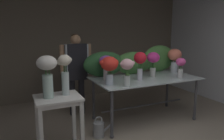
{
  "coord_description": "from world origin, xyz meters",
  "views": [
    {
      "loc": [
        -1.74,
        -1.71,
        1.73
      ],
      "look_at": [
        -0.26,
        1.54,
        1.06
      ],
      "focal_mm": 35.68,
      "sensor_mm": 36.0,
      "label": 1
    }
  ],
  "objects_px": {
    "side_table_white": "(58,106)",
    "watering_can": "(99,129)",
    "florist": "(76,66)",
    "vase_coral_ranunculus": "(175,58)",
    "display_table_glass": "(145,83)",
    "vase_magenta_hydrangea": "(153,60)",
    "vase_blush_tulips": "(127,68)",
    "vase_fuchsia_dahlias": "(180,66)",
    "vase_scarlet_stock": "(109,66)",
    "vase_violet_carnations": "(106,64)",
    "vase_cream_lisianthus_tall": "(65,72)",
    "vase_white_roses_tall": "(47,72)",
    "vase_crimson_anemones": "(140,61)"
  },
  "relations": [
    {
      "from": "side_table_white",
      "to": "vase_fuchsia_dahlias",
      "type": "relative_size",
      "value": 2.13
    },
    {
      "from": "vase_blush_tulips",
      "to": "watering_can",
      "type": "height_order",
      "value": "vase_blush_tulips"
    },
    {
      "from": "florist",
      "to": "vase_white_roses_tall",
      "type": "distance_m",
      "value": 1.44
    },
    {
      "from": "side_table_white",
      "to": "vase_cream_lisianthus_tall",
      "type": "relative_size",
      "value": 1.39
    },
    {
      "from": "florist",
      "to": "vase_cream_lisianthus_tall",
      "type": "bearing_deg",
      "value": -112.52
    },
    {
      "from": "side_table_white",
      "to": "florist",
      "type": "xyz_separation_m",
      "value": [
        0.61,
        1.23,
        0.34
      ]
    },
    {
      "from": "side_table_white",
      "to": "watering_can",
      "type": "height_order",
      "value": "side_table_white"
    },
    {
      "from": "vase_magenta_hydrangea",
      "to": "vase_crimson_anemones",
      "type": "height_order",
      "value": "vase_crimson_anemones"
    },
    {
      "from": "vase_violet_carnations",
      "to": "vase_white_roses_tall",
      "type": "bearing_deg",
      "value": -153.67
    },
    {
      "from": "vase_violet_carnations",
      "to": "vase_cream_lisianthus_tall",
      "type": "relative_size",
      "value": 0.76
    },
    {
      "from": "vase_violet_carnations",
      "to": "watering_can",
      "type": "xyz_separation_m",
      "value": [
        -0.31,
        -0.4,
        -0.99
      ]
    },
    {
      "from": "vase_coral_ranunculus",
      "to": "vase_cream_lisianthus_tall",
      "type": "distance_m",
      "value": 2.45
    },
    {
      "from": "florist",
      "to": "vase_white_roses_tall",
      "type": "height_order",
      "value": "florist"
    },
    {
      "from": "vase_white_roses_tall",
      "to": "watering_can",
      "type": "relative_size",
      "value": 1.65
    },
    {
      "from": "vase_cream_lisianthus_tall",
      "to": "watering_can",
      "type": "bearing_deg",
      "value": 9.73
    },
    {
      "from": "vase_violet_carnations",
      "to": "vase_cream_lisianthus_tall",
      "type": "xyz_separation_m",
      "value": [
        -0.84,
        -0.49,
        0.02
      ]
    },
    {
      "from": "side_table_white",
      "to": "vase_white_roses_tall",
      "type": "xyz_separation_m",
      "value": [
        -0.13,
        -0.0,
        0.49
      ]
    },
    {
      "from": "display_table_glass",
      "to": "vase_cream_lisianthus_tall",
      "type": "bearing_deg",
      "value": -166.63
    },
    {
      "from": "side_table_white",
      "to": "vase_fuchsia_dahlias",
      "type": "bearing_deg",
      "value": 2.93
    },
    {
      "from": "display_table_glass",
      "to": "vase_fuchsia_dahlias",
      "type": "xyz_separation_m",
      "value": [
        0.56,
        -0.31,
        0.35
      ]
    },
    {
      "from": "vase_cream_lisianthus_tall",
      "to": "vase_magenta_hydrangea",
      "type": "bearing_deg",
      "value": 12.01
    },
    {
      "from": "vase_blush_tulips",
      "to": "watering_can",
      "type": "distance_m",
      "value": 1.08
    },
    {
      "from": "vase_magenta_hydrangea",
      "to": "vase_scarlet_stock",
      "type": "height_order",
      "value": "vase_magenta_hydrangea"
    },
    {
      "from": "florist",
      "to": "vase_crimson_anemones",
      "type": "bearing_deg",
      "value": -47.13
    },
    {
      "from": "display_table_glass",
      "to": "vase_crimson_anemones",
      "type": "height_order",
      "value": "vase_crimson_anemones"
    },
    {
      "from": "side_table_white",
      "to": "vase_white_roses_tall",
      "type": "height_order",
      "value": "vase_white_roses_tall"
    },
    {
      "from": "vase_scarlet_stock",
      "to": "vase_violet_carnations",
      "type": "bearing_deg",
      "value": 75.52
    },
    {
      "from": "florist",
      "to": "vase_coral_ranunculus",
      "type": "bearing_deg",
      "value": -18.62
    },
    {
      "from": "vase_crimson_anemones",
      "to": "vase_white_roses_tall",
      "type": "height_order",
      "value": "vase_white_roses_tall"
    },
    {
      "from": "vase_fuchsia_dahlias",
      "to": "vase_white_roses_tall",
      "type": "xyz_separation_m",
      "value": [
        -2.38,
        -0.12,
        0.1
      ]
    },
    {
      "from": "side_table_white",
      "to": "vase_violet_carnations",
      "type": "xyz_separation_m",
      "value": [
        0.96,
        0.54,
        0.45
      ]
    },
    {
      "from": "vase_coral_ranunculus",
      "to": "vase_violet_carnations",
      "type": "height_order",
      "value": "vase_coral_ranunculus"
    },
    {
      "from": "side_table_white",
      "to": "vase_crimson_anemones",
      "type": "relative_size",
      "value": 1.6
    },
    {
      "from": "watering_can",
      "to": "side_table_white",
      "type": "bearing_deg",
      "value": -167.7
    },
    {
      "from": "side_table_white",
      "to": "vase_white_roses_tall",
      "type": "bearing_deg",
      "value": -179.52
    },
    {
      "from": "vase_scarlet_stock",
      "to": "vase_cream_lisianthus_tall",
      "type": "height_order",
      "value": "vase_cream_lisianthus_tall"
    },
    {
      "from": "vase_coral_ranunculus",
      "to": "vase_magenta_hydrangea",
      "type": "xyz_separation_m",
      "value": [
        -0.65,
        -0.17,
        0.01
      ]
    },
    {
      "from": "vase_violet_carnations",
      "to": "vase_cream_lisianthus_tall",
      "type": "distance_m",
      "value": 0.97
    },
    {
      "from": "side_table_white",
      "to": "watering_can",
      "type": "bearing_deg",
      "value": 12.3
    },
    {
      "from": "display_table_glass",
      "to": "vase_magenta_hydrangea",
      "type": "distance_m",
      "value": 0.46
    },
    {
      "from": "vase_fuchsia_dahlias",
      "to": "florist",
      "type": "bearing_deg",
      "value": 145.83
    },
    {
      "from": "vase_blush_tulips",
      "to": "vase_white_roses_tall",
      "type": "xyz_separation_m",
      "value": [
        -1.22,
        -0.01,
        0.04
      ]
    },
    {
      "from": "vase_violet_carnations",
      "to": "vase_scarlet_stock",
      "type": "bearing_deg",
      "value": -104.48
    },
    {
      "from": "side_table_white",
      "to": "vase_cream_lisianthus_tall",
      "type": "bearing_deg",
      "value": 22.74
    },
    {
      "from": "vase_blush_tulips",
      "to": "display_table_glass",
      "type": "bearing_deg",
      "value": 34.31
    },
    {
      "from": "vase_crimson_anemones",
      "to": "vase_scarlet_stock",
      "type": "bearing_deg",
      "value": -174.18
    },
    {
      "from": "vase_blush_tulips",
      "to": "vase_crimson_anemones",
      "type": "bearing_deg",
      "value": 33.75
    },
    {
      "from": "display_table_glass",
      "to": "florist",
      "type": "distance_m",
      "value": 1.38
    },
    {
      "from": "vase_magenta_hydrangea",
      "to": "vase_white_roses_tall",
      "type": "relative_size",
      "value": 0.8
    },
    {
      "from": "vase_blush_tulips",
      "to": "vase_fuchsia_dahlias",
      "type": "xyz_separation_m",
      "value": [
        1.16,
        0.1,
        -0.05
      ]
    }
  ]
}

